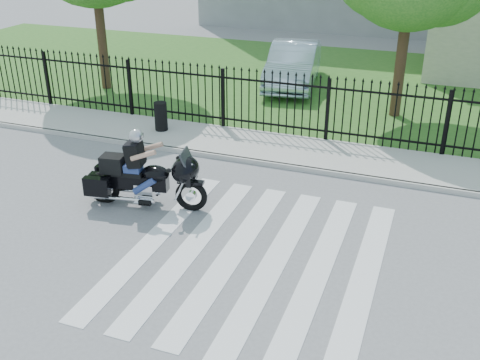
% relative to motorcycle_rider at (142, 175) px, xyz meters
% --- Properties ---
extents(ground, '(120.00, 120.00, 0.00)m').
position_rel_motorcycle_rider_xyz_m(ground, '(2.87, -1.10, -0.72)').
color(ground, slate).
rests_on(ground, ground).
extents(crosswalk, '(5.00, 5.50, 0.01)m').
position_rel_motorcycle_rider_xyz_m(crosswalk, '(2.87, -1.10, -0.72)').
color(crosswalk, silver).
rests_on(crosswalk, ground).
extents(sidewalk, '(40.00, 2.00, 0.12)m').
position_rel_motorcycle_rider_xyz_m(sidewalk, '(2.87, 3.90, -0.66)').
color(sidewalk, '#ADAAA3').
rests_on(sidewalk, ground).
extents(curb, '(40.00, 0.12, 0.12)m').
position_rel_motorcycle_rider_xyz_m(curb, '(2.87, 2.90, -0.66)').
color(curb, '#ADAAA3').
rests_on(curb, ground).
extents(grass_strip, '(40.00, 12.00, 0.02)m').
position_rel_motorcycle_rider_xyz_m(grass_strip, '(2.87, 10.90, -0.71)').
color(grass_strip, '#2B5C1F').
rests_on(grass_strip, ground).
extents(iron_fence, '(26.00, 0.04, 1.80)m').
position_rel_motorcycle_rider_xyz_m(iron_fence, '(2.87, 4.90, 0.18)').
color(iron_fence, black).
rests_on(iron_fence, ground).
extents(motorcycle_rider, '(2.67, 1.12, 1.77)m').
position_rel_motorcycle_rider_xyz_m(motorcycle_rider, '(0.00, 0.00, 0.00)').
color(motorcycle_rider, black).
rests_on(motorcycle_rider, ground).
extents(parked_car, '(2.26, 4.80, 1.52)m').
position_rel_motorcycle_rider_xyz_m(parked_car, '(0.53, 10.00, 0.06)').
color(parked_car, '#A5BCD0').
rests_on(parked_car, grass_strip).
extents(litter_bin, '(0.44, 0.44, 0.81)m').
position_rel_motorcycle_rider_xyz_m(litter_bin, '(-1.65, 3.99, -0.20)').
color(litter_bin, black).
rests_on(litter_bin, sidewalk).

